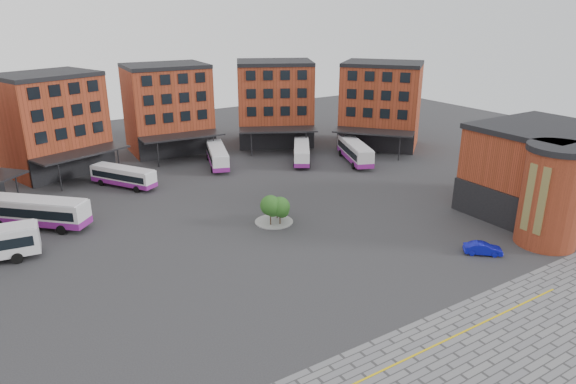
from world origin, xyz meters
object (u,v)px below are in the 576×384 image
bus_b (36,212)px  blue_car (483,249)px  bus_c (123,176)px  bus_d (217,156)px  bus_f (355,151)px  bus_e (302,152)px  tree_island (276,208)px

bus_b → blue_car: bearing=-87.0°
bus_c → bus_b: bearing=-176.1°
bus_b → bus_d: 29.29m
bus_d → bus_f: (19.37, -9.85, 0.12)m
bus_e → blue_car: (-2.93, -36.96, -0.96)m
bus_f → blue_car: size_ratio=3.14×
bus_b → bus_e: bus_b is taller
bus_c → bus_e: bus_e is taller
bus_f → blue_car: bus_f is taller
tree_island → bus_e: 25.37m
bus_c → blue_car: size_ratio=2.59×
bus_d → bus_e: size_ratio=1.11×
bus_c → blue_car: (24.52, -39.94, -0.90)m
bus_c → bus_f: bearing=-44.4°
bus_c → bus_e: bearing=-38.1°
bus_e → bus_b: bearing=-138.3°
tree_island → bus_b: (-23.07, 13.62, -0.12)m
bus_b → bus_c: bus_b is taller
bus_b → bus_f: bus_b is taller
bus_c → bus_e: (27.45, -2.98, 0.07)m
tree_island → bus_c: 24.87m
bus_f → bus_d: bearing=175.5°
blue_car → bus_c: bearing=72.5°
bus_c → bus_f: 35.36m
blue_car → bus_f: bearing=23.7°
bus_c → bus_f: size_ratio=0.82×
bus_e → blue_car: size_ratio=2.68×
bus_b → bus_f: bearing=-45.2°
bus_e → bus_f: (7.06, -4.69, 0.18)m
tree_island → bus_b: tree_island is taller
bus_c → bus_f: (34.51, -7.67, 0.25)m
tree_island → bus_d: size_ratio=0.40×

